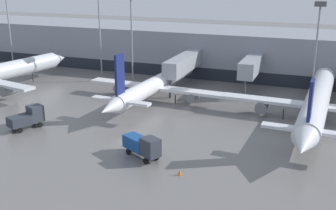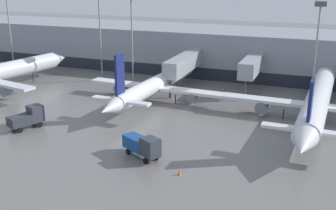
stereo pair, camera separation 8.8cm
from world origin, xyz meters
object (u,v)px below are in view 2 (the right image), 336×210
at_px(parked_jet_0, 317,102).
at_px(service_truck_0, 142,145).
at_px(apron_light_mast_2, 131,12).
at_px(apron_light_mast_0, 319,21).
at_px(traffic_cone_4, 179,172).
at_px(parked_jet_2, 155,85).
at_px(service_truck_1, 28,117).

distance_m(parked_jet_0, service_truck_0, 26.89).
distance_m(parked_jet_0, apron_light_mast_2, 38.33).
bearing_deg(apron_light_mast_0, traffic_cone_4, -108.04).
distance_m(parked_jet_0, traffic_cone_4, 25.96).
xyz_separation_m(parked_jet_0, service_truck_0, (-17.94, -19.98, -1.36)).
bearing_deg(parked_jet_2, service_truck_1, 152.48).
bearing_deg(apron_light_mast_2, service_truck_1, -93.38).
xyz_separation_m(service_truck_0, apron_light_mast_2, (-16.82, 32.55, 11.54)).
distance_m(parked_jet_0, apron_light_mast_0, 15.73).
height_order(service_truck_0, apron_light_mast_0, apron_light_mast_0).
bearing_deg(service_truck_1, traffic_cone_4, -80.85).
distance_m(service_truck_0, service_truck_1, 18.82).
height_order(parked_jet_0, parked_jet_2, parked_jet_2).
distance_m(parked_jet_2, apron_light_mast_2, 17.84).
bearing_deg(service_truck_0, traffic_cone_4, 2.47).
bearing_deg(apron_light_mast_0, parked_jet_2, -156.38).
bearing_deg(apron_light_mast_0, service_truck_1, -140.61).
distance_m(traffic_cone_4, apron_light_mast_0, 38.62).
bearing_deg(service_truck_0, parked_jet_0, 76.35).
bearing_deg(parked_jet_2, parked_jet_0, -89.94).
relative_size(apron_light_mast_0, apron_light_mast_2, 0.98).
distance_m(service_truck_1, apron_light_mast_0, 47.02).
xyz_separation_m(parked_jet_0, parked_jet_2, (-25.35, 1.59, -0.28)).
xyz_separation_m(parked_jet_2, service_truck_0, (7.41, -21.58, -1.08)).
bearing_deg(traffic_cone_4, service_truck_0, 154.21).
xyz_separation_m(parked_jet_0, traffic_cone_4, (-12.52, -22.60, -2.59)).
bearing_deg(traffic_cone_4, apron_light_mast_0, 71.96).
xyz_separation_m(service_truck_1, apron_light_mast_2, (1.74, 29.39, 11.54)).
bearing_deg(service_truck_0, parked_jet_2, 137.22).
bearing_deg(service_truck_1, apron_light_mast_0, -27.91).
height_order(service_truck_1, traffic_cone_4, service_truck_1).
distance_m(apron_light_mast_0, apron_light_mast_2, 33.55).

